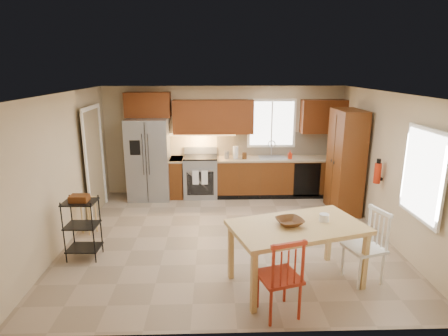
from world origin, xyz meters
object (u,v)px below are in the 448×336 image
pantry (345,162)px  table_jar (324,219)px  soap_bottle (290,155)px  dining_table (296,255)px  range_stove (201,177)px  utility_cart (83,228)px  bar_stool (89,216)px  table_bowl (290,225)px  refrigerator (149,159)px  chair_white (364,246)px  chair_red (279,275)px  fire_extinguisher (377,173)px

pantry → table_jar: pantry is taller
soap_bottle → dining_table: soap_bottle is taller
range_stove → utility_cart: utility_cart is taller
range_stove → utility_cart: (-1.74, -2.87, 0.03)m
pantry → bar_stool: bearing=-169.0°
table_bowl → bar_stool: bearing=151.6°
refrigerator → table_jar: 4.59m
refrigerator → range_stove: 1.24m
dining_table → chair_white: bearing=-13.7°
pantry → bar_stool: (-4.93, -0.95, -0.73)m
range_stove → chair_red: 4.47m
chair_white → utility_cart: bearing=62.5°
bar_stool → dining_table: bearing=-30.9°
pantry → fire_extinguisher: 1.07m
pantry → chair_white: size_ratio=2.04×
chair_white → soap_bottle: bearing=-11.4°
fire_extinguisher → table_bowl: bearing=-138.6°
table_bowl → chair_red: bearing=-110.3°
range_stove → dining_table: size_ratio=0.52×
pantry → utility_cart: bearing=-158.3°
chair_white → bar_stool: bearing=51.7°
soap_bottle → table_bowl: 3.68m
range_stove → utility_cart: size_ratio=0.94×
dining_table → chair_red: size_ratio=1.70×
chair_red → utility_cart: 3.17m
soap_bottle → utility_cart: (-3.77, -2.78, -0.51)m
refrigerator → range_stove: refrigerator is taller
pantry → dining_table: 3.19m
fire_extinguisher → bar_stool: bearing=178.9°
pantry → dining_table: bearing=-120.1°
table_bowl → utility_cart: size_ratio=0.36×
table_jar → bar_stool: bearing=156.3°
pantry → utility_cart: 5.11m
utility_cart → soap_bottle: bearing=38.6°
range_stove → chair_red: chair_red is taller
soap_bottle → utility_cart: size_ratio=0.20×
chair_red → bar_stool: chair_red is taller
chair_white → bar_stool: size_ratio=1.59×
soap_bottle → dining_table: (-0.62, -3.61, -0.57)m
refrigerator → bar_stool: (-0.80, -1.88, -0.59)m
table_bowl → soap_bottle: bearing=78.6°
pantry → utility_cart: size_ratio=2.15×
soap_bottle → dining_table: bearing=-99.8°
pantry → dining_table: pantry is taller
chair_red → chair_white: same height
fire_extinguisher → table_jar: bearing=-131.8°
dining_table → utility_cart: utility_cart is taller
table_jar → utility_cart: size_ratio=0.17×
table_bowl → utility_cart: utility_cart is taller
chair_red → table_bowl: (0.24, 0.65, 0.35)m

